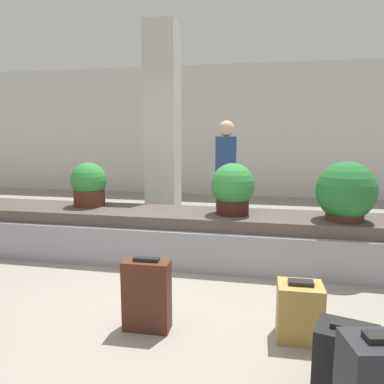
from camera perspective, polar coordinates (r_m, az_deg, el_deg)
The scene contains 11 objects.
ground_plane at distance 3.50m, azimuth -4.97°, elevation -17.89°, with size 18.00×18.00×0.00m, color gray.
back_wall at distance 9.39m, azimuth 6.05°, elevation 9.19°, with size 18.00×0.06×3.20m.
carousel at distance 4.71m, azimuth 0.00°, elevation -6.81°, with size 7.46×0.95×0.61m.
pillar at distance 5.86m, azimuth -4.49°, elevation 9.24°, with size 0.47×0.47×3.20m.
suitcase_0 at distance 2.62m, azimuth 22.31°, elevation -22.92°, with size 0.41×0.36×0.48m.
suitcase_1 at distance 3.13m, azimuth 16.05°, elevation -17.07°, with size 0.35×0.28×0.47m.
suitcase_4 at distance 3.14m, azimuth -6.90°, elevation -15.34°, with size 0.38×0.18×0.61m.
potted_plant_0 at distance 4.49m, azimuth 6.23°, elevation 0.50°, with size 0.52×0.52×0.62m.
potted_plant_1 at distance 4.49m, azimuth 22.42°, elevation -0.11°, with size 0.66×0.66×0.66m.
potted_plant_2 at distance 5.17m, azimuth -15.44°, elevation 1.09°, with size 0.47×0.47×0.58m.
traveler_0 at distance 5.99m, azimuth 5.18°, elevation 4.10°, with size 0.32×0.25×1.76m.
Camera 1 is at (0.90, -2.99, 1.59)m, focal length 35.00 mm.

